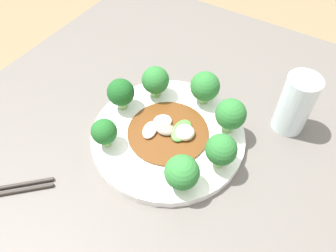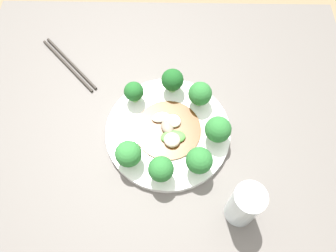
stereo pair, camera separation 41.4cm
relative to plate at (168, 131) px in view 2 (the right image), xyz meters
The scene contains 13 objects.
ground_plane 0.71m from the plate, 106.08° to the left, with size 8.00×8.00×0.00m, color #7F6B4C.
table 0.36m from the plate, 106.08° to the left, with size 0.99×0.79×0.70m.
plate is the anchor object (origin of this frame).
broccoli_northwest 0.12m from the plate, 135.02° to the left, with size 0.05×0.05×0.06m.
broccoli_northeast 0.12m from the plate, 45.69° to the left, with size 0.06×0.06×0.07m.
broccoli_north 0.12m from the plate, 85.59° to the left, with size 0.05×0.05×0.07m.
broccoli_south 0.12m from the plate, 96.52° to the right, with size 0.05×0.05×0.07m.
broccoli_east 0.12m from the plate, ahead, with size 0.06×0.06×0.07m.
broccoli_southwest 0.12m from the plate, 136.79° to the right, with size 0.06×0.06×0.07m.
broccoli_southeast 0.13m from the plate, 54.17° to the right, with size 0.06×0.06×0.07m.
stirfry_center 0.01m from the plate, 51.63° to the right, with size 0.16×0.16×0.02m.
drinking_glass 0.25m from the plate, 50.49° to the right, with size 0.06×0.06×0.12m.
chopsticks 0.33m from the plate, 143.39° to the left, with size 0.17×0.18×0.01m.
Camera 2 is at (0.02, -0.39, 1.41)m, focal length 35.00 mm.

